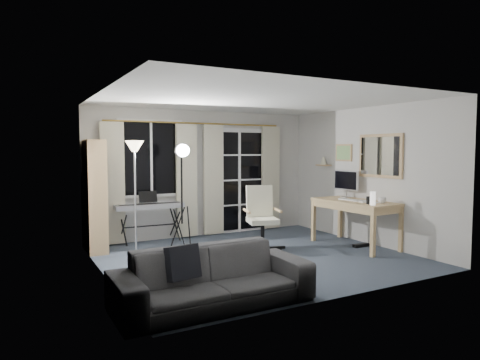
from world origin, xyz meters
The scene contains 17 objects.
floor centered at (0.00, 0.00, -0.01)m, with size 4.50×4.00×0.02m, color #353D4E.
window centered at (-1.05, 1.97, 1.50)m, with size 1.20×0.08×1.40m.
french_door centered at (0.75, 1.97, 1.03)m, with size 1.32×0.09×2.11m.
curtains centered at (-0.14, 1.88, 1.09)m, with size 3.60×0.07×2.13m.
bookshelf centered at (-2.12, 1.65, 0.86)m, with size 0.32×0.85×1.81m.
torchiere_lamp centered at (-1.58, 1.06, 1.44)m, with size 0.34×0.34×1.79m.
keyboard_piano centered at (-1.17, 1.70, 0.66)m, with size 1.20×0.61×0.87m.
studio_light centered at (-0.77, 1.14, 1.44)m, with size 0.36×0.37×1.80m.
office_chair centered at (0.34, 0.43, 0.63)m, with size 0.74×0.74×1.06m.
desk centered at (1.88, -0.14, 0.69)m, with size 0.79×1.50×0.79m.
monitor centered at (2.08, 0.31, 1.09)m, with size 0.19×0.57×0.49m.
desk_clutter centered at (1.82, -0.38, 0.62)m, with size 0.45×0.90×1.00m.
mug centered at (1.98, -0.64, 0.85)m, with size 0.13×0.10×0.13m, color silver.
wall_mirror centered at (2.22, -0.35, 1.55)m, with size 0.04×0.94×0.74m.
framed_print centered at (2.23, 0.55, 1.60)m, with size 0.03×0.42×0.32m.
wall_shelf centered at (2.16, 1.05, 1.41)m, with size 0.16×0.30×0.18m.
sofa centered at (-1.45, -1.55, 0.41)m, with size 2.09×0.62×0.82m.
Camera 1 is at (-3.32, -5.57, 1.65)m, focal length 32.00 mm.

